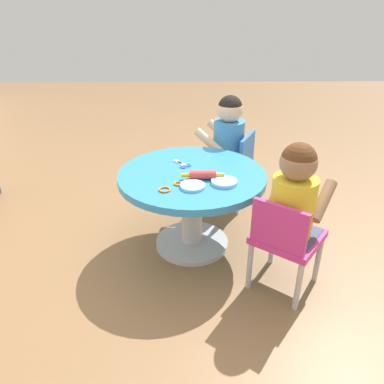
{
  "coord_description": "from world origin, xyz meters",
  "views": [
    {
      "loc": [
        -1.89,
        0.03,
        1.35
      ],
      "look_at": [
        0.0,
        0.0,
        0.36
      ],
      "focal_mm": 34.99,
      "sensor_mm": 36.0,
      "label": 1
    }
  ],
  "objects_px": {
    "rolling_pin": "(203,175)",
    "seated_child_right": "(228,133)",
    "child_chair_right": "(232,165)",
    "seated_child_left": "(294,195)",
    "child_chair_left": "(285,239)",
    "craft_scissors": "(183,165)",
    "craft_table": "(192,193)"
  },
  "relations": [
    {
      "from": "seated_child_right",
      "to": "craft_scissors",
      "type": "bearing_deg",
      "value": 144.47
    },
    {
      "from": "craft_table",
      "to": "child_chair_left",
      "type": "xyz_separation_m",
      "value": [
        -0.39,
        -0.45,
        -0.05
      ]
    },
    {
      "from": "seated_child_left",
      "to": "craft_scissors",
      "type": "bearing_deg",
      "value": 48.36
    },
    {
      "from": "craft_table",
      "to": "rolling_pin",
      "type": "bearing_deg",
      "value": -146.43
    },
    {
      "from": "seated_child_right",
      "to": "rolling_pin",
      "type": "distance_m",
      "value": 0.65
    },
    {
      "from": "rolling_pin",
      "to": "craft_scissors",
      "type": "height_order",
      "value": "rolling_pin"
    },
    {
      "from": "child_chair_right",
      "to": "craft_scissors",
      "type": "xyz_separation_m",
      "value": [
        -0.41,
        0.34,
        0.18
      ]
    },
    {
      "from": "child_chair_left",
      "to": "seated_child_right",
      "type": "height_order",
      "value": "seated_child_right"
    },
    {
      "from": "rolling_pin",
      "to": "craft_scissors",
      "type": "distance_m",
      "value": 0.22
    },
    {
      "from": "child_chair_left",
      "to": "seated_child_left",
      "type": "distance_m",
      "value": 0.23
    },
    {
      "from": "craft_table",
      "to": "seated_child_left",
      "type": "relative_size",
      "value": 1.62
    },
    {
      "from": "seated_child_left",
      "to": "seated_child_right",
      "type": "bearing_deg",
      "value": 13.6
    },
    {
      "from": "child_chair_left",
      "to": "seated_child_right",
      "type": "bearing_deg",
      "value": 11.71
    },
    {
      "from": "seated_child_left",
      "to": "craft_scissors",
      "type": "relative_size",
      "value": 3.67
    },
    {
      "from": "craft_scissors",
      "to": "seated_child_left",
      "type": "bearing_deg",
      "value": -131.64
    },
    {
      "from": "craft_table",
      "to": "seated_child_left",
      "type": "distance_m",
      "value": 0.62
    },
    {
      "from": "seated_child_left",
      "to": "seated_child_right",
      "type": "height_order",
      "value": "same"
    },
    {
      "from": "craft_table",
      "to": "child_chair_right",
      "type": "height_order",
      "value": "child_chair_right"
    },
    {
      "from": "craft_table",
      "to": "craft_scissors",
      "type": "bearing_deg",
      "value": 25.7
    },
    {
      "from": "child_chair_right",
      "to": "rolling_pin",
      "type": "height_order",
      "value": "child_chair_right"
    },
    {
      "from": "child_chair_right",
      "to": "seated_child_right",
      "type": "height_order",
      "value": "seated_child_right"
    },
    {
      "from": "seated_child_right",
      "to": "child_chair_left",
      "type": "bearing_deg",
      "value": -168.29
    },
    {
      "from": "rolling_pin",
      "to": "seated_child_right",
      "type": "bearing_deg",
      "value": -17.89
    },
    {
      "from": "child_chair_left",
      "to": "seated_child_right",
      "type": "xyz_separation_m",
      "value": [
        0.93,
        0.19,
        0.23
      ]
    },
    {
      "from": "craft_table",
      "to": "craft_scissors",
      "type": "relative_size",
      "value": 5.95
    },
    {
      "from": "craft_table",
      "to": "rolling_pin",
      "type": "height_order",
      "value": "rolling_pin"
    },
    {
      "from": "seated_child_left",
      "to": "child_chair_left",
      "type": "bearing_deg",
      "value": 142.23
    },
    {
      "from": "child_chair_right",
      "to": "rolling_pin",
      "type": "relative_size",
      "value": 2.33
    },
    {
      "from": "seated_child_left",
      "to": "seated_child_right",
      "type": "distance_m",
      "value": 0.92
    },
    {
      "from": "child_chair_left",
      "to": "seated_child_left",
      "type": "relative_size",
      "value": 1.05
    },
    {
      "from": "child_chair_right",
      "to": "seated_child_right",
      "type": "relative_size",
      "value": 1.05
    },
    {
      "from": "seated_child_left",
      "to": "rolling_pin",
      "type": "xyz_separation_m",
      "value": [
        0.28,
        0.42,
        -0.02
      ]
    }
  ]
}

